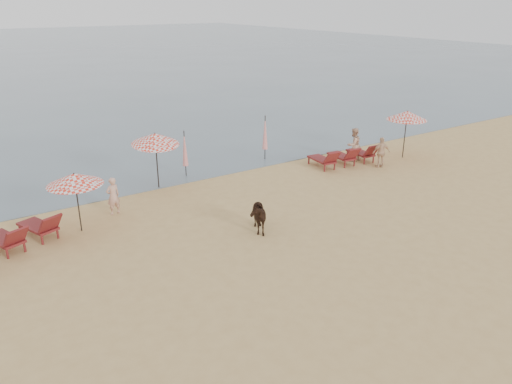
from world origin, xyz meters
TOP-DOWN VIEW (x-y plane):
  - ground at (0.00, 0.00)m, footprint 120.00×120.00m
  - lounger_cluster_right at (7.33, 8.10)m, footprint 3.29×2.12m
  - umbrella_open_left_a at (-5.76, 7.61)m, footprint 1.92×1.92m
  - umbrella_open_left_b at (-1.73, 10.12)m, footprint 2.02×2.06m
  - umbrella_open_right at (10.73, 7.33)m, footprint 2.03×2.03m
  - umbrella_closed_left at (-0.04, 10.87)m, footprint 0.27×0.27m
  - umbrella_closed_right at (4.52, 11.02)m, footprint 0.28×0.28m
  - cow at (-0.55, 4.17)m, footprint 1.18×1.64m
  - beachgoer_left at (-4.27, 8.42)m, footprint 0.60×0.45m
  - beachgoer_right_a at (8.12, 8.33)m, footprint 0.87×0.70m
  - beachgoer_right_b at (8.55, 6.84)m, footprint 0.96×0.65m

SIDE VIEW (x-z plane):
  - ground at x=0.00m, z-range 0.00..0.00m
  - lounger_cluster_right at x=7.33m, z-range 0.13..0.82m
  - cow at x=-0.55m, z-range 0.00..1.26m
  - beachgoer_left at x=-4.27m, z-range 0.00..1.48m
  - beachgoer_right_b at x=8.55m, z-range 0.00..1.51m
  - beachgoer_right_a at x=8.12m, z-range 0.00..1.71m
  - umbrella_closed_left at x=-0.04m, z-range 0.25..2.44m
  - umbrella_closed_right at x=4.52m, z-range 0.26..2.56m
  - umbrella_open_left_a at x=-5.76m, z-range 0.87..3.06m
  - umbrella_open_right at x=10.73m, z-range 0.99..3.46m
  - umbrella_open_left_b at x=-1.73m, z-range 0.94..3.52m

